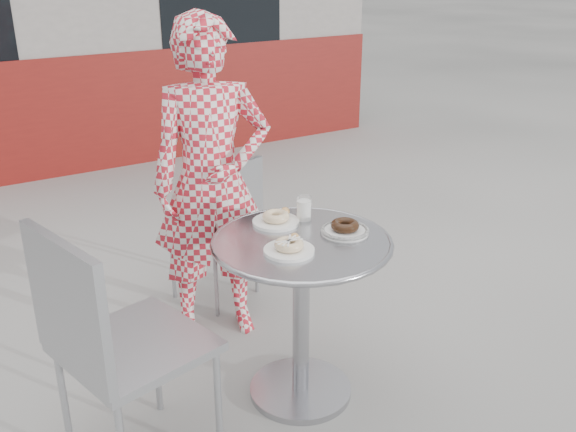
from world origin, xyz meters
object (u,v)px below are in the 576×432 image
bistro_table (301,280)px  plate_near (289,247)px  seated_person (212,183)px  plate_checker (345,229)px  chair_left (137,394)px  milk_cup (304,209)px  chair_far (216,255)px  plate_far (276,219)px

bistro_table → plate_near: (-0.10, -0.06, 0.20)m
seated_person → plate_checker: 0.75m
chair_left → seated_person: seated_person is taller
chair_left → plate_checker: 1.01m
bistro_table → plate_checker: plate_checker is taller
bistro_table → milk_cup: size_ratio=7.13×
plate_checker → milk_cup: milk_cup is taller
chair_far → milk_cup: (0.05, -0.80, 0.53)m
chair_far → chair_left: 1.27m
plate_checker → milk_cup: bearing=107.9°
plate_far → milk_cup: 0.13m
bistro_table → seated_person: (-0.07, 0.68, 0.23)m
bistro_table → plate_far: (0.00, 0.20, 0.20)m
seated_person → plate_near: size_ratio=8.04×
chair_left → milk_cup: 0.99m
chair_far → milk_cup: milk_cup is taller
milk_cup → seated_person: bearing=110.4°
plate_far → plate_near: 0.28m
plate_near → milk_cup: size_ratio=1.88×
plate_checker → chair_left: bearing=179.4°
seated_person → plate_far: 0.48m
chair_left → plate_far: chair_left is taller
plate_far → milk_cup: size_ratio=1.91×
chair_left → seated_person: 1.07m
plate_near → chair_left: bearing=176.2°
chair_far → plate_far: bearing=63.9°
chair_far → plate_near: chair_far is taller
plate_far → bistro_table: bearing=-90.8°
plate_checker → milk_cup: (-0.07, 0.20, 0.03)m
seated_person → plate_near: 0.74m
chair_far → plate_far: chair_far is taller
plate_checker → plate_far: bearing=128.5°
chair_left → plate_near: (0.63, -0.04, 0.45)m
chair_left → plate_checker: bearing=-104.0°
bistro_table → plate_far: plate_far is taller
bistro_table → plate_far: size_ratio=3.73×
bistro_table → chair_left: bearing=-178.2°
plate_near → plate_checker: bearing=6.6°
chair_far → milk_cup: size_ratio=7.78×
bistro_table → plate_checker: size_ratio=3.69×
milk_cup → bistro_table: bearing=-125.4°
chair_left → plate_near: chair_left is taller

